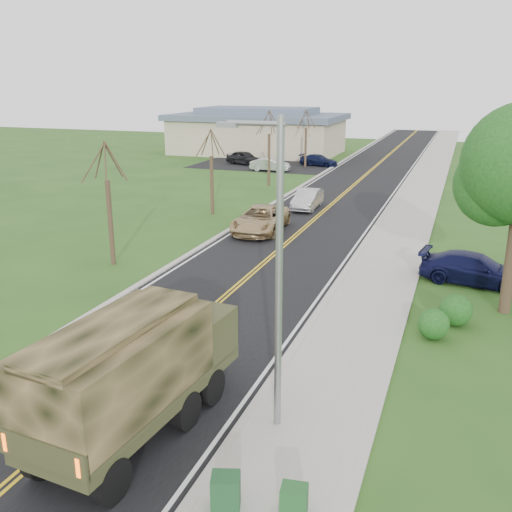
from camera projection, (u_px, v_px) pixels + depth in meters
The scene contains 20 objects.
ground at pixel (124, 384), 17.13m from camera, with size 160.00×160.00×0.00m, color #244918.
road at pixel (361, 179), 53.06m from camera, with size 8.00×120.00×0.01m, color black.
curb_right at pixel (406, 181), 51.68m from camera, with size 0.30×120.00×0.12m, color #9E998E.
sidewalk_right at pixel (426, 183), 51.11m from camera, with size 3.20×120.00×0.10m, color #9E998E.
curb_left at pixel (317, 176), 54.41m from camera, with size 0.30×120.00×0.10m, color #9E998E.
street_light at pixel (275, 266), 13.78m from camera, with size 1.65×0.22×8.00m.
bare_tree_a at pixel (110, 213), 27.64m from camera, with size 1.93×2.26×6.08m.
bare_tree_b at pixel (212, 178), 38.46m from camera, with size 1.83×2.14×5.73m.
bare_tree_c at pixel (269, 154), 49.15m from camera, with size 2.04×2.39×6.42m.
bare_tree_d at pixel (306, 143), 60.00m from camera, with size 1.88×2.20×5.91m.
commercial_building at pixel (258, 132), 71.86m from camera, with size 25.50×21.50×5.65m.
military_truck at pixel (134, 368), 14.15m from camera, with size 2.89×6.86×3.33m.
suv_champagne at pixel (261, 219), 34.36m from camera, with size 2.55×5.54×1.54m, color tan.
sedan_silver at pixel (307, 199), 40.60m from camera, with size 1.48×4.23×1.40m, color #B5B5BA.
pickup_navy at pixel (475, 269), 25.45m from camera, with size 1.94×4.77×1.38m, color #0E1035.
utility_box_near at pixel (226, 492), 11.89m from camera, with size 0.60×0.50×0.80m, color #174220.
utility_box_far at pixel (294, 500), 11.77m from camera, with size 0.55×0.45×0.65m, color #1B4E20.
lot_car_dark at pixel (245, 158), 62.31m from camera, with size 1.76×4.36×1.49m, color black.
lot_car_silver at pixel (270, 165), 57.81m from camera, with size 1.39×3.99×1.32m, color #B3B3B8.
lot_car_navy at pixel (319, 160), 61.39m from camera, with size 1.69×4.17×1.21m, color black.
Camera 1 is at (8.96, -12.97, 8.70)m, focal length 40.00 mm.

